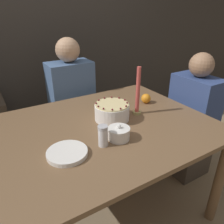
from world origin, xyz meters
name	(u,v)px	position (x,y,z in m)	size (l,w,h in m)	color
ground_plane	(105,208)	(0.00, 0.00, 0.00)	(12.00, 12.00, 0.00)	#8C7556
wall_behind	(37,25)	(0.00, 1.40, 1.30)	(8.00, 0.05, 2.60)	#38332D
dining_table	(104,139)	(0.00, 0.00, 0.67)	(1.42, 1.11, 0.77)	brown
cake	(112,111)	(0.09, 0.05, 0.83)	(0.24, 0.24, 0.13)	white
sugar_bowl	(119,133)	(-0.01, -0.19, 0.81)	(0.13, 0.13, 0.10)	white
sugar_shaker	(103,136)	(-0.12, -0.20, 0.83)	(0.06, 0.06, 0.12)	white
plate_stack	(67,153)	(-0.32, -0.18, 0.78)	(0.22, 0.22, 0.02)	white
candle	(138,95)	(0.29, 0.03, 0.92)	(0.06, 0.06, 0.35)	tan
orange_fruit_0	(146,98)	(0.47, 0.15, 0.81)	(0.08, 0.08, 0.08)	orange
person_man_blue_shirt	(73,111)	(0.07, 0.75, 0.55)	(0.40, 0.34, 1.25)	#2D2D38
person_woman_floral	(191,126)	(0.91, 0.01, 0.50)	(0.34, 0.40, 1.16)	#473D33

